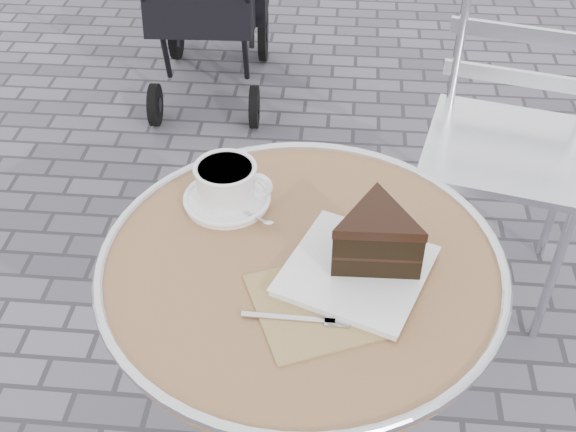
# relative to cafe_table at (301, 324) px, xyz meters

# --- Properties ---
(cafe_table) EXTENTS (0.72, 0.72, 0.74)m
(cafe_table) POSITION_rel_cafe_table_xyz_m (0.00, 0.00, 0.00)
(cafe_table) COLOR silver
(cafe_table) RESTS_ON ground
(cappuccino_set) EXTENTS (0.17, 0.16, 0.08)m
(cappuccino_set) POSITION_rel_cafe_table_xyz_m (-0.15, 0.15, 0.20)
(cappuccino_set) COLOR white
(cappuccino_set) RESTS_ON cafe_table
(cake_plate_set) EXTENTS (0.35, 0.35, 0.12)m
(cake_plate_set) POSITION_rel_cafe_table_xyz_m (0.12, -0.01, 0.22)
(cake_plate_set) COLOR #9B7B55
(cake_plate_set) RESTS_ON cafe_table
(bistro_chair) EXTENTS (0.51, 0.51, 0.95)m
(bistro_chair) POSITION_rel_cafe_table_xyz_m (0.52, 0.82, 0.02)
(bistro_chair) COLOR silver
(bistro_chair) RESTS_ON ground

